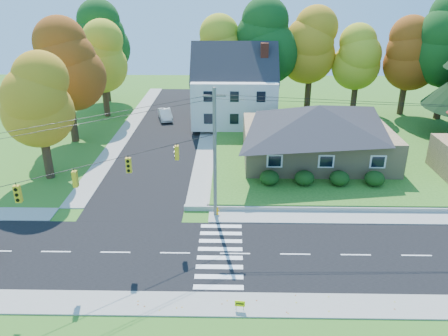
# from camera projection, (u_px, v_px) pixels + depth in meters

# --- Properties ---
(ground) EXTENTS (120.00, 120.00, 0.00)m
(ground) POSITION_uv_depth(u_px,v_px,m) (235.00, 254.00, 29.01)
(ground) COLOR #3D7923
(road_main) EXTENTS (90.00, 8.00, 0.02)m
(road_main) POSITION_uv_depth(u_px,v_px,m) (235.00, 254.00, 29.00)
(road_main) COLOR black
(road_main) RESTS_ON ground
(road_cross) EXTENTS (8.00, 44.00, 0.02)m
(road_cross) POSITION_uv_depth(u_px,v_px,m) (168.00, 130.00, 53.03)
(road_cross) COLOR black
(road_cross) RESTS_ON ground
(sidewalk_north) EXTENTS (90.00, 2.00, 0.08)m
(sidewalk_north) POSITION_uv_depth(u_px,v_px,m) (235.00, 216.00, 33.59)
(sidewalk_north) COLOR #9C9A90
(sidewalk_north) RESTS_ON ground
(sidewalk_south) EXTENTS (90.00, 2.00, 0.08)m
(sidewalk_south) POSITION_uv_depth(u_px,v_px,m) (235.00, 305.00, 24.40)
(sidewalk_south) COLOR #9C9A90
(sidewalk_south) RESTS_ON ground
(lawn) EXTENTS (30.00, 30.00, 0.50)m
(lawn) POSITION_uv_depth(u_px,v_px,m) (352.00, 144.00, 47.99)
(lawn) COLOR #3D7923
(lawn) RESTS_ON ground
(ranch_house) EXTENTS (14.60, 10.60, 5.40)m
(ranch_house) POSITION_uv_depth(u_px,v_px,m) (317.00, 132.00, 42.29)
(ranch_house) COLOR tan
(ranch_house) RESTS_ON lawn
(colonial_house) EXTENTS (10.40, 8.40, 9.60)m
(colonial_house) POSITION_uv_depth(u_px,v_px,m) (235.00, 90.00, 52.93)
(colonial_house) COLOR silver
(colonial_house) RESTS_ON lawn
(hedge_row) EXTENTS (10.70, 1.70, 1.27)m
(hedge_row) POSITION_uv_depth(u_px,v_px,m) (322.00, 178.00, 37.44)
(hedge_row) COLOR #163A10
(hedge_row) RESTS_ON lawn
(traffic_infrastructure) EXTENTS (38.10, 10.66, 10.00)m
(traffic_infrastructure) POSITION_uv_depth(u_px,v_px,m) (233.00, 175.00, 28.22)
(traffic_infrastructure) COLOR #666059
(traffic_infrastructure) RESTS_ON ground
(tree_lot_0) EXTENTS (6.72, 6.72, 12.51)m
(tree_lot_0) POSITION_uv_depth(u_px,v_px,m) (219.00, 51.00, 57.01)
(tree_lot_0) COLOR #3F2A19
(tree_lot_0) RESTS_ON lawn
(tree_lot_1) EXTENTS (7.84, 7.84, 14.60)m
(tree_lot_1) POSITION_uv_depth(u_px,v_px,m) (266.00, 42.00, 55.48)
(tree_lot_1) COLOR #3F2A19
(tree_lot_1) RESTS_ON lawn
(tree_lot_2) EXTENTS (7.28, 7.28, 13.56)m
(tree_lot_2) POSITION_uv_depth(u_px,v_px,m) (311.00, 46.00, 56.55)
(tree_lot_2) COLOR #3F2A19
(tree_lot_2) RESTS_ON lawn
(tree_lot_3) EXTENTS (6.16, 6.16, 11.47)m
(tree_lot_3) POSITION_uv_depth(u_px,v_px,m) (359.00, 58.00, 56.04)
(tree_lot_3) COLOR #3F2A19
(tree_lot_3) RESTS_ON lawn
(tree_lot_4) EXTENTS (6.72, 6.72, 12.51)m
(tree_lot_4) POSITION_uv_depth(u_px,v_px,m) (409.00, 54.00, 54.77)
(tree_lot_4) COLOR #3F2A19
(tree_lot_4) RESTS_ON lawn
(tree_west_0) EXTENTS (6.16, 6.16, 11.47)m
(tree_west_0) POSITION_uv_depth(u_px,v_px,m) (38.00, 102.00, 37.50)
(tree_west_0) COLOR #3F2A19
(tree_west_0) RESTS_ON ground
(tree_west_1) EXTENTS (7.28, 7.28, 13.56)m
(tree_west_1) POSITION_uv_depth(u_px,v_px,m) (65.00, 66.00, 46.19)
(tree_west_1) COLOR #3F2A19
(tree_west_1) RESTS_ON ground
(tree_west_2) EXTENTS (6.72, 6.72, 12.51)m
(tree_west_2) POSITION_uv_depth(u_px,v_px,m) (101.00, 57.00, 55.62)
(tree_west_2) COLOR #3F2A19
(tree_west_2) RESTS_ON ground
(tree_west_3) EXTENTS (7.84, 7.84, 14.60)m
(tree_west_3) POSITION_uv_depth(u_px,v_px,m) (102.00, 39.00, 62.49)
(tree_west_3) COLOR #3F2A19
(tree_west_3) RESTS_ON ground
(white_car) EXTENTS (2.54, 4.46, 1.39)m
(white_car) POSITION_uv_depth(u_px,v_px,m) (165.00, 114.00, 56.79)
(white_car) COLOR silver
(white_car) RESTS_ON road_cross
(fire_hydrant) EXTENTS (0.41, 0.32, 0.71)m
(fire_hydrant) POSITION_uv_depth(u_px,v_px,m) (217.00, 211.00, 33.69)
(fire_hydrant) COLOR #F6AD07
(fire_hydrant) RESTS_ON ground
(yard_sign) EXTENTS (0.56, 0.09, 0.70)m
(yard_sign) POSITION_uv_depth(u_px,v_px,m) (240.00, 304.00, 23.77)
(yard_sign) COLOR black
(yard_sign) RESTS_ON ground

